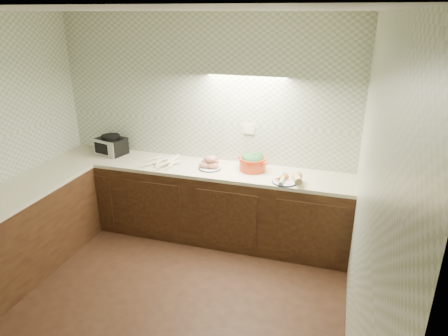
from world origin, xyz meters
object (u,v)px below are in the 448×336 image
(toaster_oven, at_px, (111,145))
(veg_plate, at_px, (290,178))
(onion_bowl, at_px, (212,161))
(parsnip_pile, at_px, (166,162))
(sweet_potato_plate, at_px, (210,164))
(dutch_oven, at_px, (252,162))

(toaster_oven, distance_m, veg_plate, 2.32)
(toaster_oven, xyz_separation_m, veg_plate, (2.31, -0.25, -0.07))
(onion_bowl, relative_size, veg_plate, 0.45)
(toaster_oven, distance_m, parsnip_pile, 0.84)
(parsnip_pile, height_order, sweet_potato_plate, sweet_potato_plate)
(parsnip_pile, relative_size, onion_bowl, 3.27)
(sweet_potato_plate, bearing_deg, toaster_oven, 175.00)
(parsnip_pile, bearing_deg, dutch_oven, 6.51)
(sweet_potato_plate, xyz_separation_m, onion_bowl, (-0.03, 0.14, -0.02))
(sweet_potato_plate, xyz_separation_m, dutch_oven, (0.48, 0.09, 0.04))
(toaster_oven, xyz_separation_m, sweet_potato_plate, (1.36, -0.12, -0.05))
(toaster_oven, height_order, sweet_potato_plate, toaster_oven)
(onion_bowl, height_order, dutch_oven, dutch_oven)
(parsnip_pile, height_order, onion_bowl, onion_bowl)
(sweet_potato_plate, bearing_deg, parsnip_pile, -177.60)
(sweet_potato_plate, distance_m, veg_plate, 0.95)
(toaster_oven, bearing_deg, veg_plate, 8.05)
(onion_bowl, bearing_deg, veg_plate, -15.49)
(sweet_potato_plate, relative_size, veg_plate, 0.78)
(sweet_potato_plate, xyz_separation_m, veg_plate, (0.95, -0.13, -0.02))
(toaster_oven, bearing_deg, parsnip_pile, 4.44)
(dutch_oven, bearing_deg, toaster_oven, -159.17)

